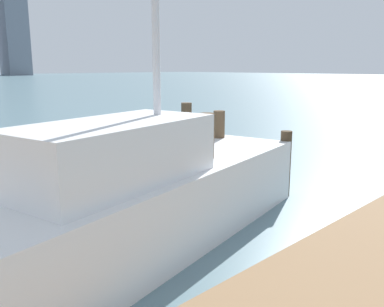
{
  "coord_description": "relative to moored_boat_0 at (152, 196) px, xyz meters",
  "views": [
    {
      "loc": [
        -3.3,
        7.35,
        2.92
      ],
      "look_at": [
        1.63,
        12.39,
        1.43
      ],
      "focal_mm": 38.67,
      "sensor_mm": 36.0,
      "label": 1
    }
  ],
  "objects": [
    {
      "name": "dock_piling_0",
      "position": [
        3.11,
        1.34,
        0.08
      ],
      "size": [
        0.27,
        0.27,
        1.91
      ],
      "primitive_type": "cylinder",
      "color": "brown",
      "rests_on": "ground_plane"
    },
    {
      "name": "dock_piling_2",
      "position": [
        1.31,
        0.02,
        0.18
      ],
      "size": [
        0.27,
        0.27,
        2.11
      ],
      "primitive_type": "cylinder",
      "color": "brown",
      "rests_on": "ground_plane"
    },
    {
      "name": "dock_piling_3",
      "position": [
        3.89,
        0.02,
        -0.13
      ],
      "size": [
        0.25,
        0.25,
        1.5
      ],
      "primitive_type": "cylinder",
      "color": "#473826",
      "rests_on": "ground_plane"
    },
    {
      "name": "dock_piling_4",
      "position": [
        -0.96,
        -0.14,
        0.13
      ],
      "size": [
        0.34,
        0.34,
        2.02
      ],
      "primitive_type": "cylinder",
      "color": "brown",
      "rests_on": "ground_plane"
    },
    {
      "name": "dock_piling_5",
      "position": [
        3.51,
        2.87,
        0.11
      ],
      "size": [
        0.28,
        0.28,
        1.98
      ],
      "primitive_type": "cylinder",
      "color": "brown",
      "rests_on": "ground_plane"
    },
    {
      "name": "moored_boat_0",
      "position": [
        0.0,
        0.0,
        0.0
      ],
      "size": [
        7.35,
        3.17,
        9.7
      ],
      "color": "white",
      "rests_on": "ground_plane"
    }
  ]
}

